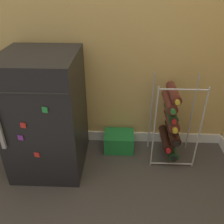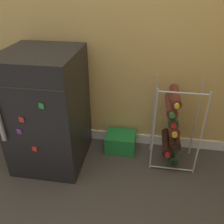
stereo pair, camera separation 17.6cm
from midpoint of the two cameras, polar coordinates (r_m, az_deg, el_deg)
ground_plane at (r=1.76m, az=-3.86°, el=-19.44°), size 14.00×14.00×0.00m
mini_fridge at (r=1.82m, az=-18.26°, el=-0.60°), size 0.52×0.57×0.90m
wine_rack at (r=1.88m, az=11.37°, el=-2.56°), size 0.35×0.31×0.70m
soda_box at (r=2.08m, az=-0.76°, el=-7.10°), size 0.25×0.20×0.16m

